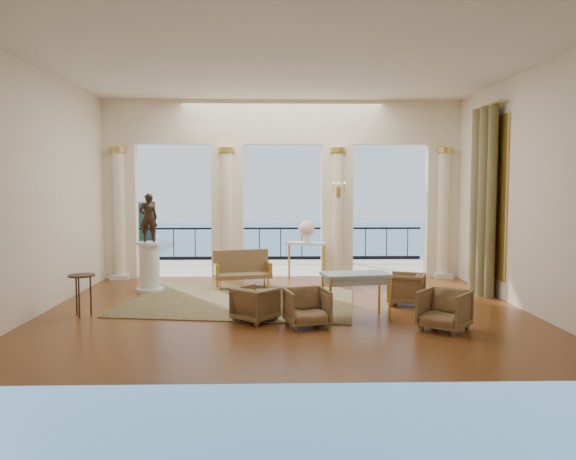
{
  "coord_description": "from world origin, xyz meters",
  "views": [
    {
      "loc": [
        -0.23,
        -10.49,
        2.33
      ],
      "look_at": [
        0.06,
        0.6,
        1.47
      ],
      "focal_mm": 35.0,
      "sensor_mm": 36.0,
      "label": 1
    }
  ],
  "objects_px": {
    "armchair_a": "(307,305)",
    "pedestal": "(149,268)",
    "side_table": "(82,281)",
    "armchair_b": "(444,308)",
    "game_table": "(356,278)",
    "settee": "(242,269)",
    "armchair_d": "(256,302)",
    "armchair_c": "(406,287)",
    "console_table": "(306,249)",
    "statue": "(148,218)"
  },
  "relations": [
    {
      "from": "settee",
      "to": "side_table",
      "type": "xyz_separation_m",
      "value": [
        -2.71,
        -2.83,
        0.22
      ]
    },
    {
      "from": "armchair_a",
      "to": "side_table",
      "type": "relative_size",
      "value": 0.93
    },
    {
      "from": "statue",
      "to": "side_table",
      "type": "distance_m",
      "value": 2.68
    },
    {
      "from": "armchair_a",
      "to": "pedestal",
      "type": "distance_m",
      "value": 4.62
    },
    {
      "from": "armchair_d",
      "to": "console_table",
      "type": "bearing_deg",
      "value": -64.67
    },
    {
      "from": "armchair_d",
      "to": "side_table",
      "type": "distance_m",
      "value": 3.18
    },
    {
      "from": "armchair_b",
      "to": "console_table",
      "type": "relative_size",
      "value": 0.69
    },
    {
      "from": "armchair_b",
      "to": "statue",
      "type": "xyz_separation_m",
      "value": [
        -5.54,
        3.52,
        1.28
      ]
    },
    {
      "from": "armchair_a",
      "to": "armchair_b",
      "type": "xyz_separation_m",
      "value": [
        2.22,
        -0.32,
        0.01
      ]
    },
    {
      "from": "console_table",
      "to": "armchair_c",
      "type": "bearing_deg",
      "value": -38.17
    },
    {
      "from": "armchair_a",
      "to": "game_table",
      "type": "height_order",
      "value": "game_table"
    },
    {
      "from": "armchair_a",
      "to": "pedestal",
      "type": "relative_size",
      "value": 0.63
    },
    {
      "from": "game_table",
      "to": "armchair_a",
      "type": "bearing_deg",
      "value": -157.8
    },
    {
      "from": "armchair_c",
      "to": "armchair_d",
      "type": "bearing_deg",
      "value": -45.5
    },
    {
      "from": "armchair_b",
      "to": "armchair_c",
      "type": "bearing_deg",
      "value": 133.64
    },
    {
      "from": "settee",
      "to": "armchair_c",
      "type": "bearing_deg",
      "value": -43.35
    },
    {
      "from": "armchair_d",
      "to": "pedestal",
      "type": "relative_size",
      "value": 0.6
    },
    {
      "from": "settee",
      "to": "pedestal",
      "type": "relative_size",
      "value": 1.26
    },
    {
      "from": "statue",
      "to": "armchair_b",
      "type": "bearing_deg",
      "value": 131.28
    },
    {
      "from": "armchair_b",
      "to": "armchair_c",
      "type": "distance_m",
      "value": 1.99
    },
    {
      "from": "armchair_c",
      "to": "game_table",
      "type": "distance_m",
      "value": 1.66
    },
    {
      "from": "game_table",
      "to": "console_table",
      "type": "height_order",
      "value": "console_table"
    },
    {
      "from": "settee",
      "to": "pedestal",
      "type": "distance_m",
      "value": 2.08
    },
    {
      "from": "armchair_b",
      "to": "pedestal",
      "type": "bearing_deg",
      "value": -173.13
    },
    {
      "from": "statue",
      "to": "console_table",
      "type": "relative_size",
      "value": 1.02
    },
    {
      "from": "pedestal",
      "to": "statue",
      "type": "relative_size",
      "value": 1.03
    },
    {
      "from": "armchair_d",
      "to": "pedestal",
      "type": "height_order",
      "value": "pedestal"
    },
    {
      "from": "settee",
      "to": "pedestal",
      "type": "bearing_deg",
      "value": 179.44
    },
    {
      "from": "armchair_a",
      "to": "armchair_b",
      "type": "height_order",
      "value": "armchair_b"
    },
    {
      "from": "armchair_c",
      "to": "side_table",
      "type": "relative_size",
      "value": 0.91
    },
    {
      "from": "armchair_a",
      "to": "game_table",
      "type": "xyz_separation_m",
      "value": [
        0.9,
        0.55,
        0.37
      ]
    },
    {
      "from": "armchair_a",
      "to": "armchair_c",
      "type": "distance_m",
      "value": 2.66
    },
    {
      "from": "game_table",
      "to": "settee",
      "type": "bearing_deg",
      "value": 115.95
    },
    {
      "from": "armchair_a",
      "to": "statue",
      "type": "xyz_separation_m",
      "value": [
        -3.32,
        3.21,
        1.29
      ]
    },
    {
      "from": "console_table",
      "to": "armchair_a",
      "type": "bearing_deg",
      "value": -71.2
    },
    {
      "from": "armchair_a",
      "to": "settee",
      "type": "bearing_deg",
      "value": 96.39
    },
    {
      "from": "armchair_b",
      "to": "side_table",
      "type": "bearing_deg",
      "value": -150.99
    },
    {
      "from": "settee",
      "to": "console_table",
      "type": "distance_m",
      "value": 1.98
    },
    {
      "from": "armchair_a",
      "to": "pedestal",
      "type": "bearing_deg",
      "value": 122.86
    },
    {
      "from": "armchair_a",
      "to": "armchair_d",
      "type": "xyz_separation_m",
      "value": [
        -0.87,
        0.36,
        -0.02
      ]
    },
    {
      "from": "armchair_b",
      "to": "settee",
      "type": "bearing_deg",
      "value": 170.86
    },
    {
      "from": "console_table",
      "to": "settee",
      "type": "bearing_deg",
      "value": -121.44
    },
    {
      "from": "armchair_c",
      "to": "pedestal",
      "type": "bearing_deg",
      "value": -85.47
    },
    {
      "from": "settee",
      "to": "console_table",
      "type": "xyz_separation_m",
      "value": [
        1.57,
        1.16,
        0.35
      ]
    },
    {
      "from": "game_table",
      "to": "side_table",
      "type": "bearing_deg",
      "value": 167.56
    },
    {
      "from": "armchair_c",
      "to": "armchair_d",
      "type": "xyz_separation_m",
      "value": [
        -2.94,
        -1.31,
        -0.01
      ]
    },
    {
      "from": "side_table",
      "to": "armchair_b",
      "type": "bearing_deg",
      "value": -10.33
    },
    {
      "from": "game_table",
      "to": "console_table",
      "type": "xyz_separation_m",
      "value": [
        -0.63,
        4.26,
        0.05
      ]
    },
    {
      "from": "side_table",
      "to": "game_table",
      "type": "bearing_deg",
      "value": -3.11
    },
    {
      "from": "armchair_a",
      "to": "pedestal",
      "type": "xyz_separation_m",
      "value": [
        -3.32,
        3.21,
        0.18
      ]
    }
  ]
}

